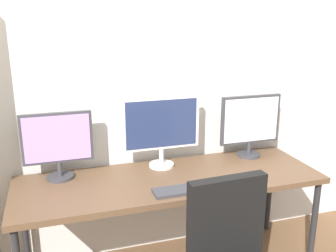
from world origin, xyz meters
name	(u,v)px	position (x,y,z in m)	size (l,w,h in m)	color
wall_back	(153,86)	(0.00, 1.02, 1.30)	(4.47, 0.10, 2.60)	silver
desk	(170,184)	(0.00, 0.60, 0.69)	(2.07, 0.68, 0.74)	brown
monitor_left	(58,143)	(-0.71, 0.81, 0.99)	(0.46, 0.18, 0.46)	#38383D
monitor_center	(161,127)	(0.00, 0.81, 1.04)	(0.56, 0.18, 0.51)	silver
monitor_right	(250,123)	(0.71, 0.81, 1.01)	(0.48, 0.18, 0.48)	#38383D
keyboard_main	(181,190)	(0.00, 0.37, 0.75)	(0.36, 0.13, 0.02)	#38383D
computer_mouse	(246,181)	(0.44, 0.36, 0.76)	(0.06, 0.10, 0.03)	black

